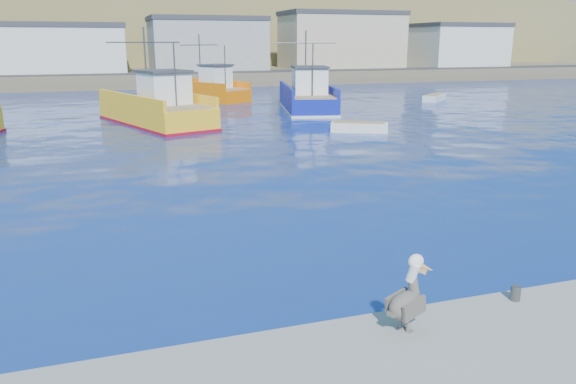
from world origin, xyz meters
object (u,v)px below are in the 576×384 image
(skiff_mid, at_px, (359,128))
(trawler_yellow_b, at_px, (157,109))
(skiff_far, at_px, (434,98))
(pelican, at_px, (408,299))
(trawler_blue, at_px, (307,98))
(boat_orange, at_px, (209,89))

(skiff_mid, bearing_deg, trawler_yellow_b, 148.08)
(trawler_yellow_b, height_order, skiff_mid, trawler_yellow_b)
(skiff_far, bearing_deg, pelican, -123.24)
(skiff_mid, height_order, pelican, pelican)
(trawler_blue, distance_m, boat_orange, 12.15)
(trawler_yellow_b, xyz_separation_m, pelican, (1.27, -31.05, 0.07))
(trawler_blue, xyz_separation_m, pelican, (-11.24, -35.39, 0.10))
(boat_orange, height_order, pelican, boat_orange)
(trawler_blue, bearing_deg, boat_orange, 120.33)
(boat_orange, height_order, skiff_mid, boat_orange)
(trawler_yellow_b, distance_m, boat_orange, 16.14)
(boat_orange, height_order, skiff_far, boat_orange)
(boat_orange, relative_size, pelican, 6.59)
(trawler_yellow_b, xyz_separation_m, skiff_far, (26.57, 7.56, -0.78))
(trawler_yellow_b, distance_m, trawler_blue, 13.24)
(boat_orange, distance_m, skiff_mid, 22.74)
(trawler_blue, relative_size, pelican, 7.91)
(boat_orange, xyz_separation_m, skiff_far, (20.20, -7.27, -0.80))
(boat_orange, bearing_deg, skiff_far, -19.80)
(trawler_yellow_b, bearing_deg, trawler_blue, 19.16)
(skiff_mid, relative_size, pelican, 2.63)
(trawler_yellow_b, distance_m, skiff_mid, 13.76)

